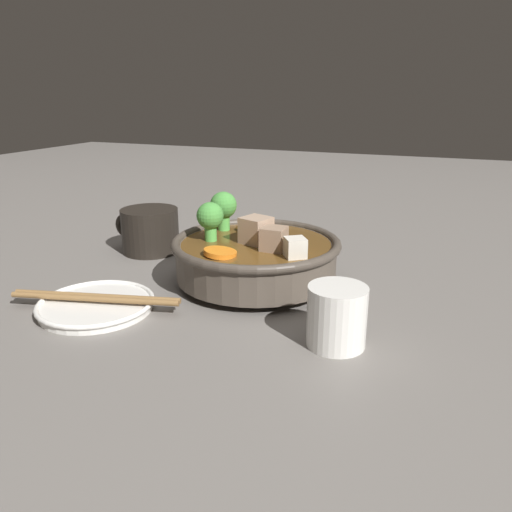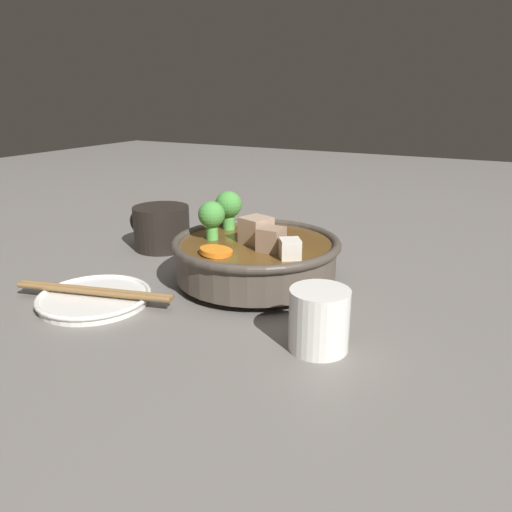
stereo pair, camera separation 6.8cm
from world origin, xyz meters
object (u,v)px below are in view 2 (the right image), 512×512
stirfry_bowl (255,254)px  dark_mug (161,228)px  chopsticks_pair (94,291)px  tea_cup (319,319)px  side_saucer (94,298)px

stirfry_bowl → dark_mug: (0.21, -0.07, -0.01)m
stirfry_bowl → chopsticks_pair: bearing=47.6°
tea_cup → dark_mug: 0.41m
stirfry_bowl → side_saucer: size_ratio=1.64×
side_saucer → tea_cup: 0.29m
stirfry_bowl → side_saucer: stirfry_bowl is taller
tea_cup → chopsticks_pair: 0.29m
side_saucer → dark_mug: (0.07, -0.22, 0.03)m
side_saucer → chopsticks_pair: (0.00, 0.00, 0.01)m
side_saucer → tea_cup: tea_cup is taller
side_saucer → dark_mug: dark_mug is taller
tea_cup → chopsticks_pair: tea_cup is taller
chopsticks_pair → dark_mug: bearing=-73.0°
side_saucer → tea_cup: (-0.29, -0.02, 0.03)m
tea_cup → dark_mug: size_ratio=0.57×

